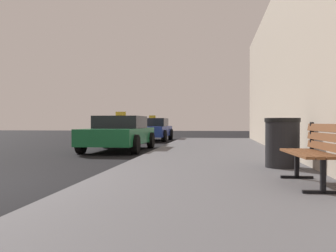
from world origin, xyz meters
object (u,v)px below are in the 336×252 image
at_px(trash_bin, 282,143).
at_px(car_blue, 152,129).
at_px(bench, 315,149).
at_px(car_green, 120,133).

distance_m(trash_bin, car_blue, 14.06).
distance_m(bench, car_blue, 16.06).
bearing_deg(car_blue, trash_bin, 110.43).
bearing_deg(trash_bin, bench, -87.39).
bearing_deg(car_green, bench, 122.04).
relative_size(trash_bin, car_blue, 0.23).
bearing_deg(car_blue, bench, 108.15).
relative_size(bench, trash_bin, 1.57).
bearing_deg(bench, trash_bin, 90.14).
xyz_separation_m(trash_bin, car_green, (-4.81, 5.75, 0.01)).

